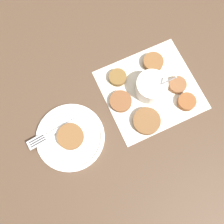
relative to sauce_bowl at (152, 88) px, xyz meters
The scene contains 12 objects.
ground_plane 0.04m from the sauce_bowl, ahead, with size 4.00×4.00×0.00m, color #4C3828.
napkin 0.03m from the sauce_bowl, 14.15° to the right, with size 0.35×0.33×0.00m.
sauce_bowl is the anchor object (origin of this frame).
fritter_0 0.09m from the sauce_bowl, 25.58° to the right, with size 0.06×0.06×0.02m.
fritter_1 0.11m from the sauce_bowl, 136.07° to the right, with size 0.09×0.09×0.02m.
fritter_2 0.10m from the sauce_bowl, 46.80° to the left, with size 0.07×0.07×0.02m.
fritter_3 0.12m from the sauce_bowl, 56.67° to the right, with size 0.06×0.06×0.02m.
fritter_4 0.11m from the sauce_bowl, 164.91° to the left, with size 0.07×0.07×0.02m.
fritter_5 0.12m from the sauce_bowl, 121.24° to the left, with size 0.06×0.06×0.02m.
serving_plate 0.30m from the sauce_bowl, behind, with size 0.21×0.21×0.02m.
fritter_on_plate 0.29m from the sauce_bowl, behind, with size 0.08×0.08×0.02m.
fork 0.36m from the sauce_bowl, 168.49° to the left, with size 0.16×0.04×0.00m.
Camera 1 is at (-0.30, -0.16, 0.81)m, focal length 42.00 mm.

